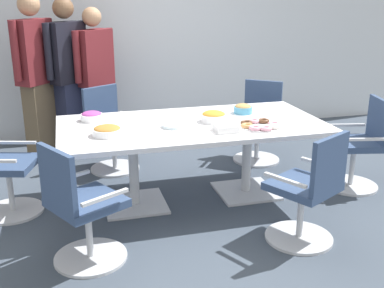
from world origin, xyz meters
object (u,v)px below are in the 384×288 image
(snack_bowl_chips_orange, at_px, (214,116))
(plate_stack, at_px, (173,126))
(office_chair_1, at_px, (259,126))
(snack_bowl_candy_mix, at_px, (92,116))
(donut_platter, at_px, (260,125))
(office_chair_5, at_px, (308,194))
(person_standing_0, at_px, (36,75))
(snack_bowl_pretzels, at_px, (107,131))
(office_chair_3, at_px, (2,170))
(napkin_pile, at_px, (226,128))
(conference_table, at_px, (192,136))
(office_chair_4, at_px, (81,211))
(office_chair_2, at_px, (110,133))
(person_standing_2, at_px, (96,79))
(person_standing_1, at_px, (68,75))
(snack_bowl_cookies, at_px, (243,109))
(office_chair_0, at_px, (359,148))

(snack_bowl_chips_orange, bearing_deg, plate_stack, -168.03)
(office_chair_1, height_order, plate_stack, office_chair_1)
(snack_bowl_candy_mix, relative_size, donut_platter, 0.58)
(office_chair_5, bearing_deg, person_standing_0, 99.88)
(snack_bowl_pretzels, bearing_deg, office_chair_1, 30.05)
(donut_platter, bearing_deg, office_chair_1, 66.87)
(office_chair_3, bearing_deg, donut_platter, 94.46)
(office_chair_1, xyz_separation_m, napkin_pile, (-0.83, -1.20, 0.37))
(conference_table, relative_size, office_chair_4, 2.64)
(conference_table, relative_size, donut_platter, 6.67)
(office_chair_3, bearing_deg, snack_bowl_candy_mix, 118.22)
(office_chair_3, distance_m, snack_bowl_chips_orange, 1.94)
(office_chair_2, xyz_separation_m, snack_bowl_candy_mix, (-0.22, -0.68, 0.39))
(office_chair_3, xyz_separation_m, person_standing_2, (0.95, 1.55, 0.49))
(person_standing_0, xyz_separation_m, donut_platter, (1.95, -1.87, -0.22))
(conference_table, height_order, office_chair_3, office_chair_3)
(office_chair_2, height_order, snack_bowl_chips_orange, office_chair_2)
(office_chair_1, xyz_separation_m, snack_bowl_chips_orange, (-0.83, -0.88, 0.39))
(person_standing_2, bearing_deg, person_standing_1, -32.45)
(conference_table, bearing_deg, snack_bowl_pretzels, -166.97)
(snack_bowl_cookies, distance_m, plate_stack, 0.84)
(office_chair_3, bearing_deg, person_standing_1, 172.80)
(snack_bowl_candy_mix, height_order, napkin_pile, snack_bowl_candy_mix)
(conference_table, bearing_deg, snack_bowl_cookies, 21.04)
(office_chair_1, height_order, office_chair_5, same)
(office_chair_0, distance_m, snack_bowl_candy_mix, 2.64)
(office_chair_3, relative_size, office_chair_4, 1.00)
(office_chair_3, xyz_separation_m, snack_bowl_cookies, (2.27, 0.07, 0.39))
(conference_table, height_order, person_standing_0, person_standing_0)
(office_chair_1, relative_size, snack_bowl_pretzels, 3.64)
(office_chair_3, height_order, person_standing_0, person_standing_0)
(person_standing_1, height_order, napkin_pile, person_standing_1)
(snack_bowl_candy_mix, distance_m, plate_stack, 0.80)
(person_standing_0, bearing_deg, napkin_pile, 80.78)
(conference_table, height_order, snack_bowl_pretzels, snack_bowl_pretzels)
(office_chair_5, bearing_deg, person_standing_1, 93.77)
(office_chair_1, bearing_deg, napkin_pile, 92.66)
(office_chair_4, bearing_deg, office_chair_0, 75.44)
(person_standing_2, bearing_deg, person_standing_0, -28.47)
(conference_table, bearing_deg, snack_bowl_chips_orange, -0.34)
(office_chair_1, bearing_deg, person_standing_1, 16.56)
(conference_table, bearing_deg, office_chair_3, 174.76)
(office_chair_3, height_order, office_chair_4, same)
(snack_bowl_chips_orange, bearing_deg, office_chair_1, 46.36)
(office_chair_1, relative_size, office_chair_2, 1.00)
(person_standing_1, xyz_separation_m, snack_bowl_chips_orange, (1.25, -1.67, -0.16))
(office_chair_4, xyz_separation_m, person_standing_0, (-0.35, 2.43, 0.59))
(office_chair_0, relative_size, plate_stack, 4.65)
(office_chair_2, bearing_deg, office_chair_1, 144.53)
(person_standing_0, bearing_deg, person_standing_1, 144.88)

